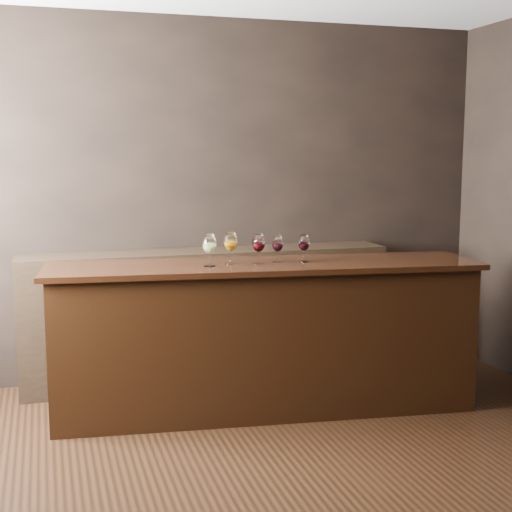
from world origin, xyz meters
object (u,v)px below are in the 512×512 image
object	(u,v)px
bar_counter	(265,340)
glass_red_a	(259,244)
back_bar_shelf	(208,315)
glass_white	(210,245)
glass_red_b	(278,244)
glass_amber	(231,243)
glass_red_c	(304,243)

from	to	relation	value
bar_counter	glass_red_a	world-z (taller)	glass_red_a
back_bar_shelf	bar_counter	bearing A→B (deg)	-73.82
back_bar_shelf	glass_white	xyz separation A→B (m)	(-0.17, -0.80, 0.66)
glass_white	glass_red_a	world-z (taller)	glass_white
back_bar_shelf	glass_red_b	bearing A→B (deg)	-67.02
glass_white	glass_red_b	bearing A→B (deg)	5.49
glass_red_a	glass_red_b	world-z (taller)	glass_red_a
glass_amber	glass_red_b	world-z (taller)	glass_amber
back_bar_shelf	glass_red_a	distance (m)	1.05
glass_amber	glass_red_b	xyz separation A→B (m)	(0.33, -0.02, -0.02)
glass_amber	glass_white	bearing A→B (deg)	-158.60
glass_red_a	back_bar_shelf	bearing A→B (deg)	101.69
back_bar_shelf	glass_red_c	world-z (taller)	glass_red_c
glass_red_b	bar_counter	bearing A→B (deg)	-170.01
glass_red_b	back_bar_shelf	bearing A→B (deg)	112.98
back_bar_shelf	glass_amber	distance (m)	0.99
glass_white	glass_red_a	distance (m)	0.33
back_bar_shelf	glass_white	distance (m)	1.05
glass_white	glass_red_b	size ratio (longest dim) A/B	1.18
glass_amber	glass_red_c	bearing A→B (deg)	-6.10
glass_red_b	glass_red_c	distance (m)	0.18
glass_amber	back_bar_shelf	bearing A→B (deg)	89.48
back_bar_shelf	glass_red_a	size ratio (longest dim) A/B	13.82
back_bar_shelf	glass_white	world-z (taller)	glass_white
back_bar_shelf	glass_red_c	bearing A→B (deg)	-57.91
bar_counter	glass_red_a	distance (m)	0.67
glass_red_a	glass_red_c	distance (m)	0.33
glass_white	glass_amber	size ratio (longest dim) A/B	1.00
bar_counter	glass_white	distance (m)	0.78
bar_counter	glass_red_b	size ratio (longest dim) A/B	15.70
glass_red_b	glass_white	bearing A→B (deg)	-174.51
glass_red_b	glass_red_c	world-z (taller)	glass_red_c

